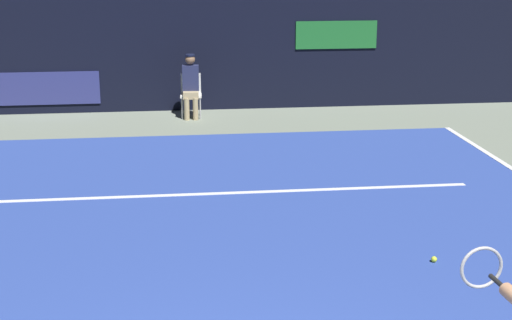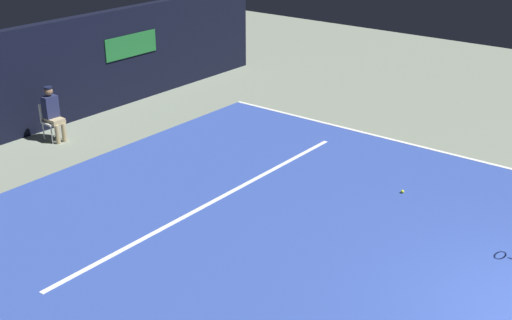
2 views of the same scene
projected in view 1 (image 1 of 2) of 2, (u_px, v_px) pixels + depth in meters
The scene contains 6 objects.
ground_plane at pixel (204, 246), 8.83m from camera, with size 32.29×32.29×0.00m, color gray.
court_surface at pixel (204, 246), 8.83m from camera, with size 10.25×11.01×0.01m, color #2D479E.
line_service at pixel (197, 194), 10.67m from camera, with size 7.99×0.10×0.01m, color white.
back_wall at pixel (183, 50), 16.12m from camera, with size 16.66×0.33×2.60m.
line_judge_on_chair at pixel (191, 85), 15.45m from camera, with size 0.46×0.54×1.32m.
tennis_ball at pixel (434, 259), 8.35m from camera, with size 0.07×0.07×0.07m, color #CCE033.
Camera 1 is at (-0.35, -3.73, 3.39)m, focal length 52.31 mm.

